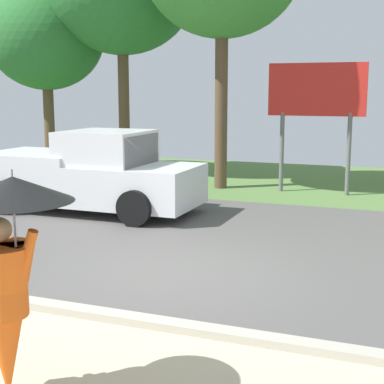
{
  "coord_description": "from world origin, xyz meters",
  "views": [
    {
      "loc": [
        3.54,
        -7.96,
        2.79
      ],
      "look_at": [
        0.1,
        1.0,
        1.1
      ],
      "focal_mm": 54.34,
      "sensor_mm": 36.0,
      "label": 1
    }
  ],
  "objects_px": {
    "roadside_billboard": "(316,99)",
    "tree_right_far": "(46,37)",
    "monk_pedestrian": "(6,282)",
    "pickup_truck": "(89,174)"
  },
  "relations": [
    {
      "from": "roadside_billboard",
      "to": "tree_right_far",
      "type": "distance_m",
      "value": 9.62
    },
    {
      "from": "monk_pedestrian",
      "to": "tree_right_far",
      "type": "distance_m",
      "value": 15.99
    },
    {
      "from": "tree_right_far",
      "to": "roadside_billboard",
      "type": "bearing_deg",
      "value": -7.57
    },
    {
      "from": "roadside_billboard",
      "to": "tree_right_far",
      "type": "relative_size",
      "value": 0.55
    },
    {
      "from": "monk_pedestrian",
      "to": "roadside_billboard",
      "type": "distance_m",
      "value": 11.95
    },
    {
      "from": "monk_pedestrian",
      "to": "roadside_billboard",
      "type": "bearing_deg",
      "value": 76.09
    },
    {
      "from": "pickup_truck",
      "to": "tree_right_far",
      "type": "relative_size",
      "value": 0.82
    },
    {
      "from": "roadside_billboard",
      "to": "tree_right_far",
      "type": "bearing_deg",
      "value": 172.43
    },
    {
      "from": "pickup_truck",
      "to": "tree_right_far",
      "type": "distance_m",
      "value": 8.2
    },
    {
      "from": "monk_pedestrian",
      "to": "tree_right_far",
      "type": "relative_size",
      "value": 0.34
    }
  ]
}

